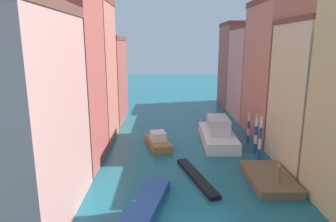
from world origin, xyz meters
TOP-DOWN VIEW (x-y plane):
  - ground_plane at (0.00, 24.50)m, footprint 154.00×154.00m
  - building_left_0 at (-12.67, 2.38)m, footprint 7.19×11.20m
  - building_left_1 at (-12.67, 12.31)m, footprint 7.19×8.33m
  - building_left_2 at (-12.67, 20.63)m, footprint 7.19×7.89m
  - building_left_3 at (-12.67, 30.51)m, footprint 7.19×11.06m
  - building_right_1 at (12.67, 11.10)m, footprint 7.19×8.64m
  - building_right_2 at (12.67, 21.22)m, footprint 7.19×10.96m
  - building_right_3 at (12.67, 32.02)m, footprint 7.19×10.39m
  - building_right_4 at (12.67, 42.19)m, footprint 7.19×9.86m
  - waterfront_dock at (6.98, 7.47)m, footprint 3.72×6.64m
  - person_on_dock at (7.25, 6.18)m, footprint 0.36×0.36m
  - mooring_pole_0 at (7.72, 12.80)m, footprint 0.32×0.32m
  - mooring_pole_1 at (7.95, 15.00)m, footprint 0.38×0.38m
  - mooring_pole_2 at (8.02, 18.26)m, footprint 0.27×0.27m
  - vaporetto_white at (4.23, 18.55)m, footprint 4.08×9.89m
  - gondola_black at (0.43, 8.22)m, footprint 3.25×8.26m
  - motorboat_0 at (-3.30, 17.22)m, footprint 3.58×5.86m
  - motorboat_1 at (-3.91, 3.37)m, footprint 3.70×7.60m

SIDE VIEW (x-z plane):
  - ground_plane at x=0.00m, z-range 0.00..0.00m
  - gondola_black at x=0.43m, z-range 0.00..0.37m
  - motorboat_1 at x=-3.91m, z-range 0.00..0.72m
  - waterfront_dock at x=6.98m, z-range 0.00..0.75m
  - motorboat_0 at x=-3.30m, z-range -0.27..1.56m
  - vaporetto_white at x=4.23m, z-range -0.48..2.79m
  - person_on_dock at x=7.25m, z-range 0.69..2.28m
  - mooring_pole_2 at x=8.02m, z-range 0.04..4.10m
  - mooring_pole_1 at x=7.95m, z-range 0.06..4.56m
  - mooring_pole_0 at x=7.72m, z-range 0.05..5.15m
  - building_left_3 at x=-12.67m, z-range 0.01..13.40m
  - building_right_1 at x=12.67m, z-range 0.01..14.66m
  - building_left_0 at x=-12.67m, z-range 0.01..15.12m
  - building_right_3 at x=12.67m, z-range 0.01..15.16m
  - building_right_4 at x=12.67m, z-range 0.01..16.27m
  - building_left_2 at x=-12.67m, z-range 0.01..17.82m
  - building_right_2 at x=12.67m, z-range 0.02..17.84m
  - building_left_1 at x=-12.67m, z-range 0.01..22.06m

